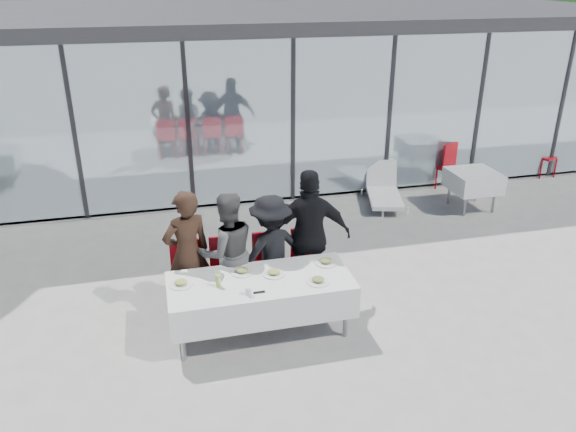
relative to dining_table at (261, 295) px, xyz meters
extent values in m
plane|color=gray|center=(0.43, 0.14, -0.54)|extent=(90.00, 90.00, 0.00)
cube|color=gray|center=(2.43, 8.14, -0.49)|extent=(14.00, 8.00, 0.10)
cube|color=black|center=(2.43, 12.04, 1.06)|extent=(14.00, 0.20, 3.20)
cube|color=black|center=(9.33, 8.14, 1.06)|extent=(0.20, 8.00, 3.20)
cube|color=silver|center=(2.43, 4.17, 1.06)|extent=(13.60, 0.06, 3.10)
cube|color=#2D2D30|center=(2.43, 7.74, 2.78)|extent=(14.80, 8.80, 0.24)
cube|color=#262628|center=(-2.43, 4.17, 1.06)|extent=(0.08, 0.10, 3.10)
cube|color=#262628|center=(-0.48, 4.17, 1.06)|extent=(0.08, 0.10, 3.10)
cube|color=#262628|center=(1.46, 4.17, 1.06)|extent=(0.08, 0.10, 3.10)
cube|color=#262628|center=(3.40, 4.17, 1.06)|extent=(0.08, 0.10, 3.10)
cube|color=#262628|center=(5.35, 4.17, 1.06)|extent=(0.08, 0.10, 3.10)
cube|color=#262628|center=(7.29, 4.17, 1.06)|extent=(0.08, 0.10, 3.10)
cube|color=#AE0B15|center=(-0.07, 6.64, -0.09)|extent=(0.45, 0.45, 0.90)
cube|color=#AE0B15|center=(1.43, 7.14, -0.09)|extent=(0.45, 0.45, 0.90)
cube|color=#AE0B15|center=(3.93, 6.64, -0.09)|extent=(0.45, 0.45, 0.90)
cube|color=#AE0B15|center=(5.93, 7.34, -0.09)|extent=(0.45, 0.45, 0.90)
cube|color=#173D13|center=(-5.57, 28.14, 1.66)|extent=(6.50, 2.00, 4.40)
cube|color=#173D13|center=(2.43, 28.14, 1.66)|extent=(6.50, 2.00, 4.40)
cube|color=#173D13|center=(10.43, 28.14, 1.66)|extent=(6.50, 2.00, 4.40)
cube|color=#173D13|center=(18.43, 28.14, 1.66)|extent=(6.50, 2.00, 4.40)
cube|color=#173D13|center=(26.43, 28.14, 1.66)|extent=(6.50, 2.00, 4.40)
cube|color=silver|center=(0.00, 0.00, 0.00)|extent=(2.26, 0.96, 0.42)
cylinder|color=gray|center=(-1.00, -0.35, -0.18)|extent=(0.06, 0.06, 0.71)
cylinder|color=gray|center=(1.00, -0.35, -0.18)|extent=(0.06, 0.06, 0.71)
cylinder|color=gray|center=(-1.00, 0.35, -0.18)|extent=(0.06, 0.06, 0.71)
cylinder|color=gray|center=(1.00, 0.35, -0.18)|extent=(0.06, 0.06, 0.71)
imported|color=#332016|center=(-0.82, 0.67, 0.33)|extent=(0.80, 0.80, 1.74)
cube|color=#AE0B15|center=(-0.82, 0.66, -0.09)|extent=(0.44, 0.44, 0.05)
cube|color=#AE0B15|center=(-0.82, 0.86, 0.16)|extent=(0.44, 0.04, 0.55)
cylinder|color=#AE0B15|center=(-1.00, 0.48, -0.32)|extent=(0.04, 0.04, 0.43)
cylinder|color=#AE0B15|center=(-0.64, 0.48, -0.32)|extent=(0.04, 0.04, 0.43)
cylinder|color=#AE0B15|center=(-1.00, 0.84, -0.32)|extent=(0.04, 0.04, 0.43)
cylinder|color=#AE0B15|center=(-0.64, 0.84, -0.32)|extent=(0.04, 0.04, 0.43)
imported|color=#4D4D4D|center=(-0.31, 0.67, 0.29)|extent=(0.92, 0.92, 1.66)
cube|color=#AE0B15|center=(-0.31, 0.66, -0.09)|extent=(0.44, 0.44, 0.05)
cube|color=#AE0B15|center=(-0.31, 0.86, 0.16)|extent=(0.44, 0.04, 0.55)
cylinder|color=#AE0B15|center=(-0.49, 0.48, -0.32)|extent=(0.04, 0.04, 0.43)
cylinder|color=#AE0B15|center=(-0.13, 0.48, -0.32)|extent=(0.04, 0.04, 0.43)
cylinder|color=#AE0B15|center=(-0.49, 0.84, -0.32)|extent=(0.04, 0.04, 0.43)
cylinder|color=#AE0B15|center=(-0.13, 0.84, -0.32)|extent=(0.04, 0.04, 0.43)
imported|color=black|center=(0.28, 0.67, 0.24)|extent=(1.28, 1.28, 1.57)
cube|color=#AE0B15|center=(0.28, 0.66, -0.09)|extent=(0.44, 0.44, 0.05)
cube|color=#AE0B15|center=(0.28, 0.86, 0.16)|extent=(0.44, 0.04, 0.55)
cylinder|color=#AE0B15|center=(0.10, 0.48, -0.32)|extent=(0.04, 0.04, 0.43)
cylinder|color=#AE0B15|center=(0.46, 0.48, -0.32)|extent=(0.04, 0.04, 0.43)
cylinder|color=#AE0B15|center=(0.10, 0.84, -0.32)|extent=(0.04, 0.04, 0.43)
cylinder|color=#AE0B15|center=(0.46, 0.84, -0.32)|extent=(0.04, 0.04, 0.43)
imported|color=black|center=(0.82, 0.67, 0.40)|extent=(1.25, 1.25, 1.87)
cube|color=#AE0B15|center=(0.82, 0.66, -0.09)|extent=(0.44, 0.44, 0.05)
cube|color=#AE0B15|center=(0.82, 0.86, 0.16)|extent=(0.44, 0.04, 0.55)
cylinder|color=#AE0B15|center=(0.64, 0.48, -0.32)|extent=(0.04, 0.04, 0.43)
cylinder|color=#AE0B15|center=(1.00, 0.48, -0.32)|extent=(0.04, 0.04, 0.43)
cylinder|color=#AE0B15|center=(0.64, 0.84, -0.32)|extent=(0.04, 0.04, 0.43)
cylinder|color=#AE0B15|center=(1.00, 0.84, -0.32)|extent=(0.04, 0.04, 0.43)
cylinder|color=silver|center=(-0.95, 0.10, 0.22)|extent=(0.28, 0.28, 0.01)
ellipsoid|color=gold|center=(-0.95, 0.10, 0.25)|extent=(0.15, 0.15, 0.05)
cylinder|color=silver|center=(-0.19, 0.22, 0.22)|extent=(0.28, 0.28, 0.01)
ellipsoid|color=#466526|center=(-0.19, 0.22, 0.25)|extent=(0.15, 0.15, 0.05)
cylinder|color=silver|center=(0.19, 0.08, 0.22)|extent=(0.28, 0.28, 0.01)
ellipsoid|color=gold|center=(0.19, 0.08, 0.25)|extent=(0.15, 0.15, 0.05)
cylinder|color=silver|center=(0.90, 0.21, 0.22)|extent=(0.28, 0.28, 0.01)
ellipsoid|color=#466526|center=(0.90, 0.21, 0.25)|extent=(0.15, 0.15, 0.05)
cylinder|color=silver|center=(0.67, -0.22, 0.22)|extent=(0.28, 0.28, 0.01)
ellipsoid|color=#466526|center=(0.67, -0.22, 0.25)|extent=(0.15, 0.15, 0.05)
cylinder|color=#96BE4F|center=(-0.52, -0.04, 0.29)|extent=(0.06, 0.06, 0.16)
cylinder|color=silver|center=(-0.20, -0.31, 0.26)|extent=(0.07, 0.07, 0.10)
cube|color=black|center=(-0.07, -0.29, 0.22)|extent=(0.14, 0.03, 0.01)
cube|color=silver|center=(4.70, 2.99, 0.02)|extent=(0.86, 0.86, 0.36)
cylinder|color=gray|center=(4.40, 2.69, -0.18)|extent=(0.05, 0.05, 0.72)
cylinder|color=gray|center=(5.00, 2.69, -0.18)|extent=(0.05, 0.05, 0.72)
cylinder|color=gray|center=(4.40, 3.29, -0.18)|extent=(0.05, 0.05, 0.72)
cylinder|color=gray|center=(5.00, 3.29, -0.18)|extent=(0.05, 0.05, 0.72)
cube|color=#AE0B15|center=(7.24, 4.29, -0.09)|extent=(0.58, 0.58, 0.05)
cube|color=#AE0B15|center=(7.16, 4.47, 0.16)|extent=(0.42, 0.21, 0.55)
cylinder|color=#AE0B15|center=(7.06, 4.11, -0.32)|extent=(0.04, 0.04, 0.43)
cylinder|color=#AE0B15|center=(7.42, 4.11, -0.32)|extent=(0.04, 0.04, 0.43)
cylinder|color=#AE0B15|center=(7.06, 4.47, -0.32)|extent=(0.04, 0.04, 0.43)
cylinder|color=#AE0B15|center=(7.42, 4.47, -0.32)|extent=(0.04, 0.04, 0.43)
cube|color=#AE0B15|center=(4.72, 4.27, -0.09)|extent=(0.58, 0.58, 0.05)
cube|color=#AE0B15|center=(4.80, 4.08, 0.16)|extent=(0.42, 0.21, 0.55)
cylinder|color=#AE0B15|center=(4.54, 4.09, -0.32)|extent=(0.04, 0.04, 0.43)
cylinder|color=#AE0B15|center=(4.90, 4.09, -0.32)|extent=(0.04, 0.04, 0.43)
cylinder|color=#AE0B15|center=(4.54, 4.45, -0.32)|extent=(0.04, 0.04, 0.43)
cylinder|color=#AE0B15|center=(4.90, 4.45, -0.32)|extent=(0.04, 0.04, 0.43)
cube|color=silver|center=(3.15, 3.54, -0.36)|extent=(0.92, 1.41, 0.08)
cube|color=silver|center=(3.29, 4.07, -0.09)|extent=(0.65, 0.41, 0.54)
cylinder|color=silver|center=(2.90, 2.99, -0.47)|extent=(0.04, 0.04, 0.14)
cylinder|color=silver|center=(3.40, 2.99, -0.47)|extent=(0.04, 0.04, 0.14)
cylinder|color=silver|center=(2.90, 4.09, -0.47)|extent=(0.04, 0.04, 0.14)
cylinder|color=silver|center=(3.40, 4.09, -0.47)|extent=(0.04, 0.04, 0.14)
cylinder|color=#382316|center=(0.93, 13.14, 0.46)|extent=(0.44, 0.44, 2.00)
camera|label=1|loc=(-1.09, -5.87, 3.69)|focal=35.00mm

